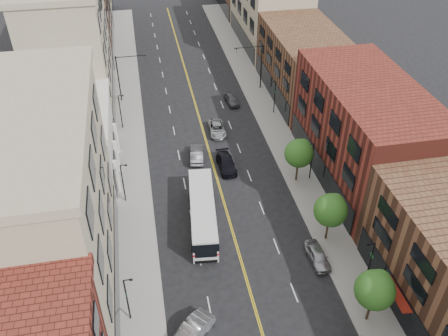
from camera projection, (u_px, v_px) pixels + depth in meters
sidewalk_left at (131, 147)px, 62.94m from camera, size 4.00×110.00×0.15m
sidewalk_right at (276, 131)px, 65.97m from camera, size 4.00×110.00×0.15m
bldg_l_tanoffice at (43, 214)px, 39.26m from camera, size 10.00×22.00×18.00m
bldg_l_white at (69, 144)px, 56.39m from camera, size 10.00×14.00×8.00m
bldg_l_far_a at (70, 49)px, 66.71m from camera, size 10.00×20.00×18.00m
bldg_l_far_b at (79, 12)px, 83.30m from camera, size 10.00×20.00×15.00m
bldg_r_mid at (364, 132)px, 54.83m from camera, size 10.00×22.00×12.00m
bldg_r_far_a at (305, 64)px, 71.91m from camera, size 10.00×20.00×10.00m
bldg_r_far_b at (269, 7)px, 87.17m from camera, size 10.00×22.00×14.00m
tree_r_1 at (376, 289)px, 39.18m from camera, size 3.40×3.40×5.59m
tree_r_2 at (331, 209)px, 47.02m from camera, size 3.40×3.40×5.59m
tree_r_3 at (300, 152)px, 54.87m from camera, size 3.40×3.40×5.59m
lamp_l_1 at (127, 297)px, 39.88m from camera, size 0.81×0.55×5.05m
lamp_l_2 at (123, 181)px, 52.43m from camera, size 0.81×0.55×5.05m
lamp_l_3 at (121, 110)px, 64.98m from camera, size 0.81×0.55×5.05m
lamp_r_1 at (370, 260)px, 43.19m from camera, size 0.81×0.55×5.05m
lamp_r_2 at (312, 159)px, 55.74m from camera, size 0.81×0.55×5.05m
lamp_r_3 at (274, 95)px, 68.29m from camera, size 0.81×0.55×5.05m
signal_mast_left at (123, 73)px, 70.35m from camera, size 4.49×0.18×7.20m
signal_mast_right at (257, 62)px, 73.45m from camera, size 4.49×0.18×7.20m
city_bus at (203, 212)px, 50.23m from camera, size 3.72×11.90×3.01m
car_angle_b at (191, 333)px, 39.67m from camera, size 4.65×4.47×1.58m
car_parked_far at (318, 256)px, 46.62m from camera, size 1.79×4.17×1.40m
car_lane_behind at (197, 154)px, 60.41m from camera, size 2.22×4.80×1.52m
car_lane_a at (226, 164)px, 58.83m from camera, size 2.16×4.97×1.42m
car_lane_b at (217, 129)px, 65.41m from camera, size 2.39×4.82×1.31m
car_lane_c at (232, 99)px, 72.08m from camera, size 2.04×4.13×1.36m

